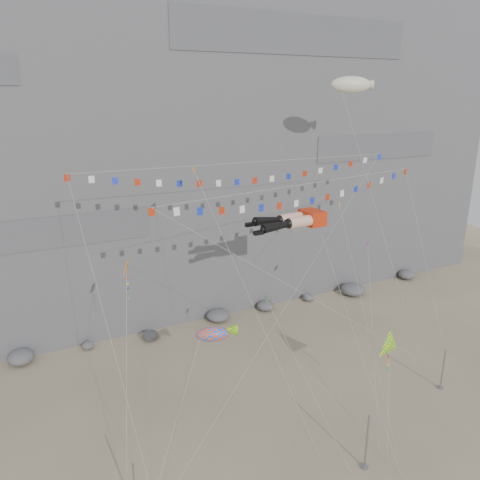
% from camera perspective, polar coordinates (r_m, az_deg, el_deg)
% --- Properties ---
extents(ground, '(120.00, 120.00, 0.00)m').
position_cam_1_polar(ground, '(40.15, 7.67, -19.62)').
color(ground, tan).
rests_on(ground, ground).
extents(cliff, '(80.00, 28.00, 50.00)m').
position_cam_1_polar(cliff, '(61.23, -8.93, 17.98)').
color(cliff, slate).
rests_on(cliff, ground).
extents(talus_boulders, '(60.00, 3.00, 1.20)m').
position_cam_1_polar(talus_boulders, '(52.61, -2.69, -9.18)').
color(talus_boulders, slate).
rests_on(talus_boulders, ground).
extents(anchor_pole_center, '(0.12, 0.12, 4.17)m').
position_cam_1_polar(anchor_pole_center, '(34.64, 15.20, -22.67)').
color(anchor_pole_center, gray).
rests_on(anchor_pole_center, ground).
extents(anchor_pole_right, '(0.12, 0.12, 3.73)m').
position_cam_1_polar(anchor_pole_right, '(44.40, 23.50, -14.23)').
color(anchor_pole_right, gray).
rests_on(anchor_pole_right, ground).
extents(legs_kite, '(7.07, 15.60, 20.21)m').
position_cam_1_polar(legs_kite, '(39.03, 6.57, 2.38)').
color(legs_kite, red).
rests_on(legs_kite, ground).
extents(flag_banner_upper, '(29.86, 15.47, 27.24)m').
position_cam_1_polar(flag_banner_upper, '(41.58, 0.72, 9.39)').
color(flag_banner_upper, red).
rests_on(flag_banner_upper, ground).
extents(flag_banner_lower, '(26.79, 9.51, 21.82)m').
position_cam_1_polar(flag_banner_lower, '(38.12, 7.98, 6.74)').
color(flag_banner_lower, red).
rests_on(flag_banner_lower, ground).
extents(harlequin_kite, '(3.55, 8.19, 14.67)m').
position_cam_1_polar(harlequin_kite, '(33.36, -13.67, -3.34)').
color(harlequin_kite, red).
rests_on(harlequin_kite, ground).
extents(fish_windsock, '(8.05, 5.96, 10.82)m').
position_cam_1_polar(fish_windsock, '(34.22, -3.39, -11.40)').
color(fish_windsock, '#FF4C0D').
rests_on(fish_windsock, ground).
extents(delta_kite, '(4.81, 4.70, 8.27)m').
position_cam_1_polar(delta_kite, '(37.76, 17.82, -12.17)').
color(delta_kite, yellow).
rests_on(delta_kite, ground).
extents(blimp_windsock, '(4.70, 12.66, 27.28)m').
position_cam_1_polar(blimp_windsock, '(46.33, 13.36, 17.88)').
color(blimp_windsock, beige).
rests_on(blimp_windsock, ground).
extents(small_kite_a, '(4.28, 14.18, 23.10)m').
position_cam_1_polar(small_kite_a, '(36.78, -5.36, 7.79)').
color(small_kite_a, orange).
rests_on(small_kite_a, ground).
extents(small_kite_b, '(7.09, 10.70, 16.57)m').
position_cam_1_polar(small_kite_b, '(42.14, 15.32, -0.73)').
color(small_kite_b, '#AE20BF').
rests_on(small_kite_b, ground).
extents(small_kite_c, '(2.17, 9.71, 13.04)m').
position_cam_1_polar(small_kite_c, '(35.58, 3.38, -7.48)').
color(small_kite_c, green).
rests_on(small_kite_c, ground).
extents(small_kite_d, '(5.52, 14.74, 20.65)m').
position_cam_1_polar(small_kite_d, '(44.10, 12.16, 3.69)').
color(small_kite_d, yellow).
rests_on(small_kite_d, ground).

